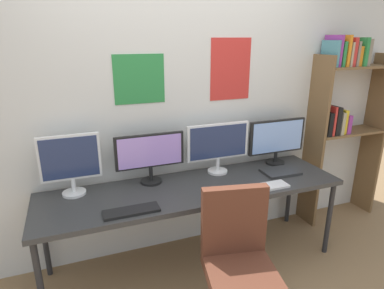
# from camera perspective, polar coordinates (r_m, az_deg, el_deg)

# --- Properties ---
(wall_back) EXTENTS (4.89, 0.11, 2.60)m
(wall_back) POSITION_cam_1_polar(r_m,az_deg,el_deg) (2.90, -2.60, 6.09)
(wall_back) COLOR silver
(wall_back) RESTS_ON ground_plane
(desk) EXTENTS (2.49, 0.68, 0.74)m
(desk) POSITION_cam_1_polar(r_m,az_deg,el_deg) (2.73, 0.38, -8.26)
(desk) COLOR #333333
(desk) RESTS_ON ground_plane
(bookshelf) EXTENTS (0.83, 0.28, 1.93)m
(bookshelf) POSITION_cam_1_polar(r_m,az_deg,el_deg) (3.68, 24.93, 5.49)
(bookshelf) COLOR brown
(bookshelf) RESTS_ON ground_plane
(office_chair) EXTENTS (0.52, 0.52, 0.99)m
(office_chair) POSITION_cam_1_polar(r_m,az_deg,el_deg) (2.35, 7.96, -21.80)
(office_chair) COLOR #2D2D33
(office_chair) RESTS_ON ground_plane
(monitor_far_left) EXTENTS (0.45, 0.18, 0.48)m
(monitor_far_left) POSITION_cam_1_polar(r_m,az_deg,el_deg) (2.65, -20.44, -2.83)
(monitor_far_left) COLOR silver
(monitor_far_left) RESTS_ON desk
(monitor_center_left) EXTENTS (0.58, 0.18, 0.42)m
(monitor_center_left) POSITION_cam_1_polar(r_m,az_deg,el_deg) (2.72, -7.33, -1.72)
(monitor_center_left) COLOR black
(monitor_center_left) RESTS_ON desk
(monitor_center_right) EXTENTS (0.58, 0.18, 0.45)m
(monitor_center_right) POSITION_cam_1_polar(r_m,az_deg,el_deg) (2.90, 4.57, 0.01)
(monitor_center_right) COLOR silver
(monitor_center_right) RESTS_ON desk
(monitor_far_right) EXTENTS (0.59, 0.18, 0.44)m
(monitor_far_right) POSITION_cam_1_polar(r_m,az_deg,el_deg) (3.21, 14.58, 0.93)
(monitor_far_right) COLOR black
(monitor_far_right) RESTS_ON desk
(keyboard_left) EXTENTS (0.39, 0.13, 0.02)m
(keyboard_left) POSITION_cam_1_polar(r_m,az_deg,el_deg) (2.37, -10.51, -11.33)
(keyboard_left) COLOR black
(keyboard_left) RESTS_ON desk
(keyboard_right) EXTENTS (0.34, 0.13, 0.02)m
(keyboard_right) POSITION_cam_1_polar(r_m,az_deg,el_deg) (2.76, 13.15, -7.14)
(keyboard_right) COLOR silver
(keyboard_right) RESTS_ON desk
(computer_mouse) EXTENTS (0.06, 0.10, 0.03)m
(computer_mouse) POSITION_cam_1_polar(r_m,az_deg,el_deg) (2.57, 6.72, -8.55)
(computer_mouse) COLOR #38383D
(computer_mouse) RESTS_ON desk
(laptop_closed) EXTENTS (0.32, 0.23, 0.02)m
(laptop_closed) POSITION_cam_1_polar(r_m,az_deg,el_deg) (3.07, 15.15, -4.60)
(laptop_closed) COLOR #2D2D2D
(laptop_closed) RESTS_ON desk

